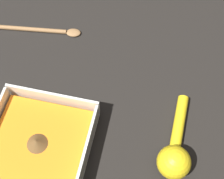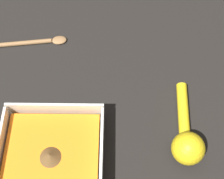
{
  "view_description": "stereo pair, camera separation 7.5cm",
  "coord_description": "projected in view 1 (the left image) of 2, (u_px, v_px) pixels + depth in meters",
  "views": [
    {
      "loc": [
        -0.19,
        0.19,
        0.68
      ],
      "look_at": [
        -0.11,
        -0.17,
        0.03
      ],
      "focal_mm": 50.0,
      "sensor_mm": 36.0,
      "label": 1
    },
    {
      "loc": [
        -0.12,
        0.19,
        0.68
      ],
      "look_at": [
        -0.11,
        -0.17,
        0.03
      ],
      "focal_mm": 50.0,
      "sensor_mm": 36.0,
      "label": 2
    }
  ],
  "objects": [
    {
      "name": "ground_plane",
      "position": [
        47.0,
        150.0,
        0.7
      ],
      "size": [
        4.0,
        4.0,
        0.0
      ],
      "primitive_type": "plane",
      "color": "black"
    },
    {
      "name": "square_dish",
      "position": [
        39.0,
        144.0,
        0.69
      ],
      "size": [
        0.22,
        0.22,
        0.06
      ],
      "color": "silver",
      "rests_on": "ground_plane"
    },
    {
      "name": "lemon_squeezer",
      "position": [
        175.0,
        154.0,
        0.67
      ],
      "size": [
        0.07,
        0.21,
        0.07
      ],
      "rotation": [
        0.0,
        0.0,
        1.53
      ],
      "color": "yellow",
      "rests_on": "ground_plane"
    },
    {
      "name": "wooden_spoon",
      "position": [
        44.0,
        30.0,
        0.87
      ],
      "size": [
        0.23,
        0.05,
        0.01
      ],
      "rotation": [
        0.0,
        0.0,
        3.26
      ],
      "color": "olive",
      "rests_on": "ground_plane"
    }
  ]
}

